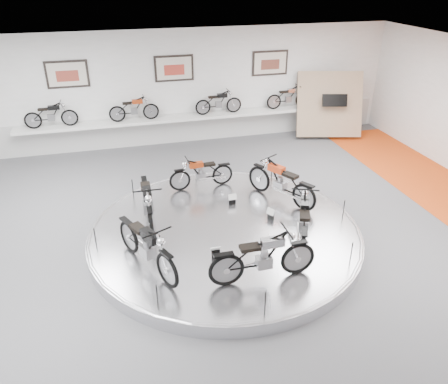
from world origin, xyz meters
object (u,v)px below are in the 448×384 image
object	(u,v)px
bike_d	(146,245)
bike_f	(304,220)
display_platform	(225,234)
shelf	(178,118)
bike_b	(201,173)
bike_e	(263,257)
bike_c	(147,202)
bike_a	(281,181)

from	to	relation	value
bike_d	bike_f	size ratio (longest dim) A/B	1.03
display_platform	shelf	world-z (taller)	shelf
bike_b	bike_e	xyz separation A→B (m)	(0.29, -4.26, 0.09)
bike_d	bike_f	distance (m)	3.49
bike_c	display_platform	bearing A→B (deg)	67.58
shelf	bike_f	size ratio (longest dim) A/B	6.00
bike_a	bike_b	bearing A→B (deg)	25.58
bike_e	bike_b	bearing A→B (deg)	94.35
display_platform	bike_e	size ratio (longest dim) A/B	3.45
bike_a	bike_f	distance (m)	1.91
bike_c	bike_f	bearing A→B (deg)	64.27
display_platform	bike_f	size ratio (longest dim) A/B	3.49
bike_b	bike_d	xyz separation A→B (m)	(-1.86, -3.29, 0.10)
display_platform	bike_e	world-z (taller)	bike_e
display_platform	bike_b	bearing A→B (deg)	91.64
bike_a	bike_d	distance (m)	4.21
bike_c	bike_f	world-z (taller)	bike_c
display_platform	bike_f	xyz separation A→B (m)	(1.57, -0.93, 0.69)
bike_b	bike_c	bearing A→B (deg)	39.09
display_platform	shelf	bearing A→B (deg)	90.00
bike_d	display_platform	bearing A→B (deg)	93.85
display_platform	bike_d	xyz separation A→B (m)	(-1.92, -1.04, 0.70)
shelf	bike_b	bearing A→B (deg)	-90.89
bike_c	bike_e	size ratio (longest dim) A/B	1.03
display_platform	bike_c	distance (m)	1.99
bike_c	bike_e	world-z (taller)	bike_c
shelf	bike_f	xyz separation A→B (m)	(1.57, -7.33, -0.16)
bike_c	bike_d	world-z (taller)	bike_c
display_platform	bike_c	xyz separation A→B (m)	(-1.70, 0.75, 0.71)
bike_c	bike_d	bearing A→B (deg)	-5.43
bike_b	display_platform	bearing A→B (deg)	88.33
shelf	bike_c	distance (m)	5.90
display_platform	bike_d	world-z (taller)	bike_d
display_platform	bike_a	world-z (taller)	bike_a
display_platform	bike_c	world-z (taller)	bike_c
shelf	bike_e	bearing A→B (deg)	-88.47
bike_b	bike_c	world-z (taller)	bike_c
bike_a	bike_b	distance (m)	2.25
bike_a	bike_d	xyz separation A→B (m)	(-3.70, -2.01, 0.00)
bike_f	bike_c	bearing A→B (deg)	86.79
bike_a	bike_e	bearing A→B (deg)	122.59
display_platform	bike_b	xyz separation A→B (m)	(-0.06, 2.25, 0.60)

